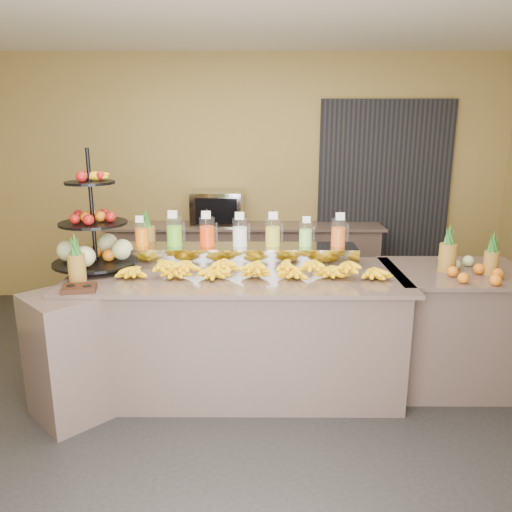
{
  "coord_description": "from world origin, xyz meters",
  "views": [
    {
      "loc": [
        0.16,
        -3.29,
        1.99
      ],
      "look_at": [
        0.14,
        0.3,
        1.07
      ],
      "focal_mm": 35.0,
      "sensor_mm": 36.0,
      "label": 1
    }
  ],
  "objects_px": {
    "condiment_caddy": "(79,288)",
    "right_fruit_pile": "(471,267)",
    "oven_warmer": "(218,208)",
    "pitcher_tray": "(240,255)",
    "banana_heap": "(254,266)",
    "fruit_stand": "(100,239)"
  },
  "relations": [
    {
      "from": "condiment_caddy",
      "to": "right_fruit_pile",
      "type": "height_order",
      "value": "right_fruit_pile"
    },
    {
      "from": "right_fruit_pile",
      "to": "oven_warmer",
      "type": "distance_m",
      "value": 2.85
    },
    {
      "from": "pitcher_tray",
      "to": "oven_warmer",
      "type": "relative_size",
      "value": 3.29
    },
    {
      "from": "banana_heap",
      "to": "fruit_stand",
      "type": "distance_m",
      "value": 1.21
    },
    {
      "from": "right_fruit_pile",
      "to": "fruit_stand",
      "type": "bearing_deg",
      "value": 175.99
    },
    {
      "from": "pitcher_tray",
      "to": "banana_heap",
      "type": "height_order",
      "value": "banana_heap"
    },
    {
      "from": "banana_heap",
      "to": "fruit_stand",
      "type": "height_order",
      "value": "fruit_stand"
    },
    {
      "from": "pitcher_tray",
      "to": "condiment_caddy",
      "type": "relative_size",
      "value": 8.41
    },
    {
      "from": "pitcher_tray",
      "to": "oven_warmer",
      "type": "xyz_separation_m",
      "value": [
        -0.31,
        1.67,
        0.11
      ]
    },
    {
      "from": "oven_warmer",
      "to": "banana_heap",
      "type": "bearing_deg",
      "value": -73.84
    },
    {
      "from": "condiment_caddy",
      "to": "oven_warmer",
      "type": "distance_m",
      "value": 2.48
    },
    {
      "from": "pitcher_tray",
      "to": "oven_warmer",
      "type": "bearing_deg",
      "value": 100.53
    },
    {
      "from": "right_fruit_pile",
      "to": "oven_warmer",
      "type": "height_order",
      "value": "oven_warmer"
    },
    {
      "from": "pitcher_tray",
      "to": "fruit_stand",
      "type": "xyz_separation_m",
      "value": [
        -1.07,
        -0.13,
        0.16
      ]
    },
    {
      "from": "pitcher_tray",
      "to": "condiment_caddy",
      "type": "bearing_deg",
      "value": -147.17
    },
    {
      "from": "pitcher_tray",
      "to": "condiment_caddy",
      "type": "xyz_separation_m",
      "value": [
        -1.06,
        -0.68,
        -0.06
      ]
    },
    {
      "from": "right_fruit_pile",
      "to": "condiment_caddy",
      "type": "bearing_deg",
      "value": -172.73
    },
    {
      "from": "banana_heap",
      "to": "condiment_caddy",
      "type": "relative_size",
      "value": 9.07
    },
    {
      "from": "fruit_stand",
      "to": "condiment_caddy",
      "type": "xyz_separation_m",
      "value": [
        0.01,
        -0.55,
        -0.22
      ]
    },
    {
      "from": "banana_heap",
      "to": "condiment_caddy",
      "type": "xyz_separation_m",
      "value": [
        -1.17,
        -0.35,
        -0.06
      ]
    },
    {
      "from": "fruit_stand",
      "to": "oven_warmer",
      "type": "height_order",
      "value": "fruit_stand"
    },
    {
      "from": "banana_heap",
      "to": "pitcher_tray",
      "type": "bearing_deg",
      "value": 108.97
    }
  ]
}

